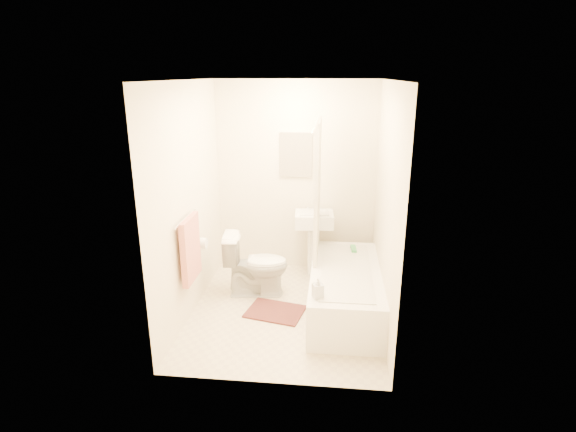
# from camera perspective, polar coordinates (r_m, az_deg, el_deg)

# --- Properties ---
(floor) EXTENTS (2.40, 2.40, 0.00)m
(floor) POSITION_cam_1_polar(r_m,az_deg,el_deg) (4.98, -0.31, -11.92)
(floor) COLOR beige
(floor) RESTS_ON ground
(ceiling) EXTENTS (2.40, 2.40, 0.00)m
(ceiling) POSITION_cam_1_polar(r_m,az_deg,el_deg) (4.33, -0.36, 16.89)
(ceiling) COLOR white
(ceiling) RESTS_ON ground
(wall_back) EXTENTS (2.00, 0.02, 2.40)m
(wall_back) POSITION_cam_1_polar(r_m,az_deg,el_deg) (5.67, 1.01, 4.83)
(wall_back) COLOR beige
(wall_back) RESTS_ON ground
(wall_left) EXTENTS (0.02, 2.40, 2.40)m
(wall_left) POSITION_cam_1_polar(r_m,az_deg,el_deg) (4.72, -12.49, 1.78)
(wall_left) COLOR beige
(wall_left) RESTS_ON ground
(wall_right) EXTENTS (0.02, 2.40, 2.40)m
(wall_right) POSITION_cam_1_polar(r_m,az_deg,el_deg) (4.52, 12.39, 1.06)
(wall_right) COLOR beige
(wall_right) RESTS_ON ground
(mirror) EXTENTS (0.40, 0.03, 0.55)m
(mirror) POSITION_cam_1_polar(r_m,az_deg,el_deg) (5.59, 1.00, 7.78)
(mirror) COLOR white
(mirror) RESTS_ON wall_back
(curtain_rod) EXTENTS (0.03, 1.70, 0.03)m
(curtain_rod) POSITION_cam_1_polar(r_m,az_deg,el_deg) (4.43, 3.73, 11.69)
(curtain_rod) COLOR silver
(curtain_rod) RESTS_ON wall_back
(shower_curtain) EXTENTS (0.04, 0.80, 1.55)m
(shower_curtain) POSITION_cam_1_polar(r_m,az_deg,el_deg) (4.97, 3.75, 3.18)
(shower_curtain) COLOR silver
(shower_curtain) RESTS_ON curtain_rod
(towel_bar) EXTENTS (0.02, 0.60, 0.02)m
(towel_bar) POSITION_cam_1_polar(r_m,az_deg,el_deg) (4.51, -12.90, -0.32)
(towel_bar) COLOR silver
(towel_bar) RESTS_ON wall_left
(towel) EXTENTS (0.06, 0.45, 0.66)m
(towel) POSITION_cam_1_polar(r_m,az_deg,el_deg) (4.61, -12.27, -4.12)
(towel) COLOR #CC7266
(towel) RESTS_ON towel_bar
(toilet_paper) EXTENTS (0.11, 0.12, 0.12)m
(toilet_paper) POSITION_cam_1_polar(r_m,az_deg,el_deg) (4.97, -10.91, -3.41)
(toilet_paper) COLOR white
(toilet_paper) RESTS_ON wall_left
(toilet) EXTENTS (0.78, 0.49, 0.72)m
(toilet) POSITION_cam_1_polar(r_m,az_deg,el_deg) (5.20, -4.07, -6.18)
(toilet) COLOR white
(toilet) RESTS_ON floor
(sink) EXTENTS (0.49, 0.40, 0.91)m
(sink) POSITION_cam_1_polar(r_m,az_deg,el_deg) (5.63, 3.28, -3.24)
(sink) COLOR white
(sink) RESTS_ON floor
(bathtub) EXTENTS (0.73, 1.67, 0.47)m
(bathtub) POSITION_cam_1_polar(r_m,az_deg,el_deg) (4.92, 7.25, -9.33)
(bathtub) COLOR white
(bathtub) RESTS_ON floor
(bath_mat) EXTENTS (0.67, 0.56, 0.02)m
(bath_mat) POSITION_cam_1_polar(r_m,az_deg,el_deg) (4.95, -1.63, -12.02)
(bath_mat) COLOR #4B2219
(bath_mat) RESTS_ON floor
(soap_bottle) EXTENTS (0.12, 0.12, 0.20)m
(soap_bottle) POSITION_cam_1_polar(r_m,az_deg,el_deg) (4.20, 3.82, -9.09)
(soap_bottle) COLOR silver
(soap_bottle) RESTS_ON bathtub
(scrub_brush) EXTENTS (0.07, 0.20, 0.04)m
(scrub_brush) POSITION_cam_1_polar(r_m,az_deg,el_deg) (5.34, 8.31, -4.16)
(scrub_brush) COLOR green
(scrub_brush) RESTS_ON bathtub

